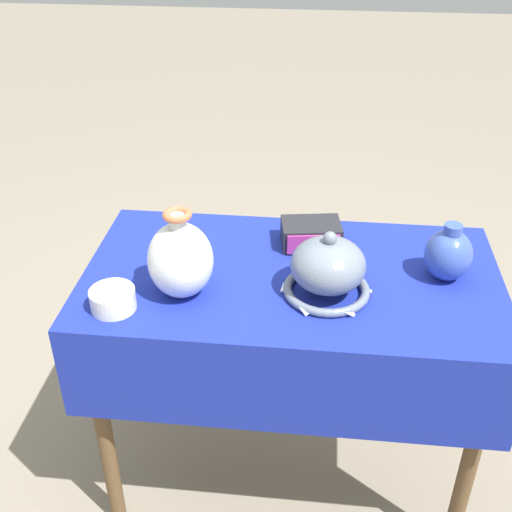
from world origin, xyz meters
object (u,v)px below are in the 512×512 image
(vase_tall_bulbous, at_px, (180,259))
(mosaic_tile_box, at_px, (311,234))
(vase_dome_bell, at_px, (328,270))
(pot_squat_ivory, at_px, (113,299))
(jar_round_cobalt, at_px, (448,254))

(vase_tall_bulbous, relative_size, mosaic_tile_box, 1.31)
(vase_tall_bulbous, distance_m, mosaic_tile_box, 0.41)
(vase_dome_bell, relative_size, pot_squat_ivory, 2.08)
(vase_tall_bulbous, bearing_deg, jar_round_cobalt, 12.03)
(vase_tall_bulbous, distance_m, pot_squat_ivory, 0.19)
(vase_tall_bulbous, xyz_separation_m, mosaic_tile_box, (0.31, 0.26, -0.07))
(vase_dome_bell, bearing_deg, vase_tall_bulbous, -174.07)
(pot_squat_ivory, bearing_deg, jar_round_cobalt, 15.20)
(vase_dome_bell, distance_m, pot_squat_ivory, 0.52)
(vase_dome_bell, xyz_separation_m, jar_round_cobalt, (0.30, 0.10, -0.00))
(mosaic_tile_box, height_order, pot_squat_ivory, mosaic_tile_box)
(vase_dome_bell, height_order, mosaic_tile_box, vase_dome_bell)
(jar_round_cobalt, xyz_separation_m, pot_squat_ivory, (-0.80, -0.22, -0.04))
(vase_tall_bulbous, xyz_separation_m, jar_round_cobalt, (0.65, 0.14, -0.03))
(mosaic_tile_box, xyz_separation_m, jar_round_cobalt, (0.35, -0.12, 0.04))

